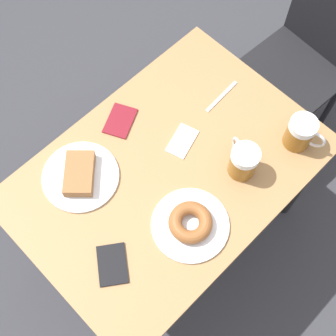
% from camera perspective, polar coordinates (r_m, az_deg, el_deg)
% --- Properties ---
extents(ground_plane, '(8.00, 8.00, 0.00)m').
position_cam_1_polar(ground_plane, '(2.22, 0.00, -7.73)').
color(ground_plane, '#333338').
extents(table, '(0.72, 1.03, 0.70)m').
position_cam_1_polar(table, '(1.62, 0.00, -1.21)').
color(table, '#997044').
rests_on(table, ground_plane).
extents(chair, '(0.42, 0.42, 0.83)m').
position_cam_1_polar(chair, '(2.16, 16.81, 13.40)').
color(chair, black).
rests_on(chair, ground_plane).
extents(plate_with_cake, '(0.26, 0.26, 0.05)m').
position_cam_1_polar(plate_with_cake, '(1.57, -10.67, -0.86)').
color(plate_with_cake, silver).
rests_on(plate_with_cake, table).
extents(plate_with_donut, '(0.25, 0.25, 0.05)m').
position_cam_1_polar(plate_with_donut, '(1.48, 2.74, -6.77)').
color(plate_with_donut, silver).
rests_on(plate_with_donut, table).
extents(beer_mug_left, '(0.13, 0.09, 0.12)m').
position_cam_1_polar(beer_mug_left, '(1.53, 9.16, 0.86)').
color(beer_mug_left, '#8C5619').
rests_on(beer_mug_left, table).
extents(beer_mug_center, '(0.14, 0.09, 0.12)m').
position_cam_1_polar(beer_mug_center, '(1.62, 15.87, 4.14)').
color(beer_mug_center, '#8C5619').
rests_on(beer_mug_center, table).
extents(napkin_folded, '(0.10, 0.14, 0.00)m').
position_cam_1_polar(napkin_folded, '(1.61, 1.75, 3.31)').
color(napkin_folded, white).
rests_on(napkin_folded, table).
extents(fork, '(0.02, 0.17, 0.00)m').
position_cam_1_polar(fork, '(1.72, 6.55, 8.67)').
color(fork, silver).
rests_on(fork, table).
extents(passport_near_edge, '(0.15, 0.15, 0.01)m').
position_cam_1_polar(passport_near_edge, '(1.47, -6.81, -11.59)').
color(passport_near_edge, black).
rests_on(passport_near_edge, table).
extents(passport_far_edge, '(0.14, 0.15, 0.01)m').
position_cam_1_polar(passport_far_edge, '(1.66, -5.86, 5.75)').
color(passport_far_edge, maroon).
rests_on(passport_far_edge, table).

